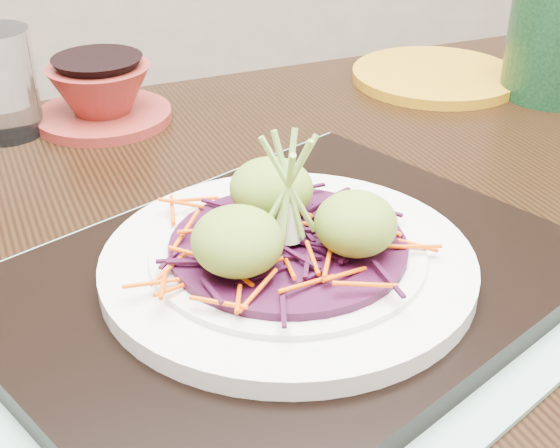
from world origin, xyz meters
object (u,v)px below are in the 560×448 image
object	(u,v)px
dining_table	(253,340)
yellow_plate	(436,76)
serving_tray	(288,283)
green_jar	(559,38)
terracotta_bowl_set	(101,97)
white_plate	(288,262)

from	to	relation	value
dining_table	yellow_plate	size ratio (longest dim) A/B	6.21
serving_tray	dining_table	bearing A→B (deg)	68.20
serving_tray	green_jar	distance (m)	0.51
dining_table	terracotta_bowl_set	bearing A→B (deg)	99.83
terracotta_bowl_set	serving_tray	bearing A→B (deg)	-75.27
dining_table	terracotta_bowl_set	distance (m)	0.33
terracotta_bowl_set	yellow_plate	distance (m)	0.40
terracotta_bowl_set	yellow_plate	xyz separation A→B (m)	(0.40, 0.02, -0.02)
dining_table	white_plate	world-z (taller)	white_plate
white_plate	yellow_plate	world-z (taller)	white_plate
dining_table	serving_tray	distance (m)	0.13
yellow_plate	dining_table	bearing A→B (deg)	-135.01
serving_tray	white_plate	xyz separation A→B (m)	(-0.00, 0.00, 0.02)
terracotta_bowl_set	green_jar	world-z (taller)	green_jar
terracotta_bowl_set	yellow_plate	bearing A→B (deg)	2.52
serving_tray	yellow_plate	distance (m)	0.49
yellow_plate	white_plate	bearing A→B (deg)	-127.94
terracotta_bowl_set	green_jar	xyz separation A→B (m)	(0.50, -0.06, 0.04)
green_jar	dining_table	bearing A→B (deg)	-151.19
white_plate	terracotta_bowl_set	xyz separation A→B (m)	(-0.10, 0.37, -0.00)
dining_table	yellow_plate	world-z (taller)	yellow_plate
terracotta_bowl_set	dining_table	bearing A→B (deg)	-72.80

